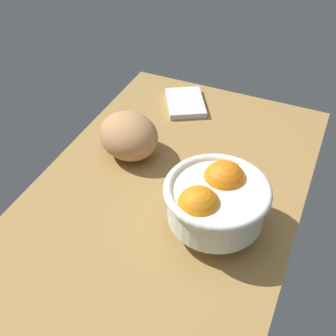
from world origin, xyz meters
TOP-DOWN VIEW (x-y plane):
  - ground_plane at (0.00, 0.00)cm, footprint 82.45×52.10cm
  - fruit_bowl at (-5.05, -11.54)cm, footprint 18.65×18.65cm
  - bread_loaf at (7.89, 12.26)cm, footprint 16.78×17.64cm
  - napkin_folded at (30.37, 8.15)cm, footprint 15.40×14.02cm

SIDE VIEW (x-z plane):
  - ground_plane at x=0.00cm, z-range -3.00..0.00cm
  - napkin_folded at x=30.37cm, z-range 0.00..1.50cm
  - bread_loaf at x=7.89cm, z-range 0.00..9.44cm
  - fruit_bowl at x=-5.05cm, z-range 0.80..12.82cm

